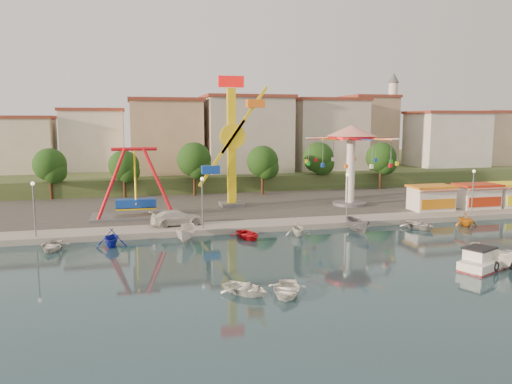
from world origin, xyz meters
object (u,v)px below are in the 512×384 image
object	(u,v)px
cabin_motorboat	(485,262)
skiff	(492,256)
pirate_ship_ride	(135,184)
van	(177,218)
wave_swinger	(351,147)
kamikaze_tower	(234,145)
rowboat_a	(246,288)

from	to	relation	value
cabin_motorboat	skiff	world-z (taller)	cabin_motorboat
pirate_ship_ride	van	xyz separation A→B (m)	(4.11, -5.60, -3.00)
wave_swinger	cabin_motorboat	bearing A→B (deg)	-91.67
kamikaze_tower	skiff	size ratio (longest dim) A/B	3.84
pirate_ship_ride	van	size ratio (longest dim) A/B	1.82
skiff	van	distance (m)	30.24
skiff	van	xyz separation A→B (m)	(-23.31, 19.25, 0.57)
cabin_motorboat	rowboat_a	world-z (taller)	cabin_motorboat
cabin_motorboat	rowboat_a	bearing A→B (deg)	158.28
rowboat_a	van	size ratio (longest dim) A/B	0.64
kamikaze_tower	cabin_motorboat	world-z (taller)	kamikaze_tower
pirate_ship_ride	cabin_motorboat	world-z (taller)	pirate_ship_ride
pirate_ship_ride	kamikaze_tower	xyz separation A→B (m)	(12.37, 4.29, 4.12)
rowboat_a	pirate_ship_ride	bearing A→B (deg)	65.55
rowboat_a	cabin_motorboat	bearing A→B (deg)	-35.98
kamikaze_tower	cabin_motorboat	size ratio (longest dim) A/B	2.88
van	kamikaze_tower	bearing A→B (deg)	-48.71
pirate_ship_ride	rowboat_a	bearing A→B (deg)	-75.41
rowboat_a	van	bearing A→B (deg)	58.49
wave_swinger	rowboat_a	bearing A→B (deg)	-125.99
pirate_ship_ride	cabin_motorboat	distance (m)	36.78
wave_swinger	van	distance (m)	25.15
wave_swinger	cabin_motorboat	distance (m)	28.06
kamikaze_tower	skiff	world-z (taller)	kamikaze_tower
kamikaze_tower	cabin_motorboat	distance (m)	33.72
kamikaze_tower	cabin_motorboat	bearing A→B (deg)	-64.60
van	wave_swinger	bearing A→B (deg)	-81.35
wave_swinger	cabin_motorboat	size ratio (longest dim) A/B	2.03
wave_swinger	rowboat_a	xyz separation A→B (m)	(-20.35, -28.02, -7.83)
kamikaze_tower	rowboat_a	size ratio (longest dim) A/B	4.72
pirate_ship_ride	skiff	distance (m)	37.18
kamikaze_tower	skiff	distance (m)	33.69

